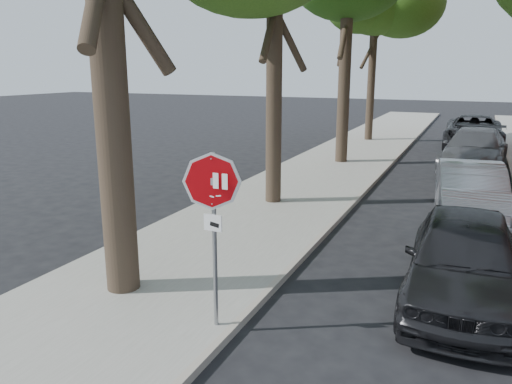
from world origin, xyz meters
TOP-DOWN VIEW (x-y plane):
  - ground at (0.00, 0.00)m, footprint 120.00×120.00m
  - sidewalk_left at (-2.50, 12.00)m, footprint 4.00×55.00m
  - curb_left at (-0.45, 12.00)m, footprint 0.12×55.00m
  - stop_sign at (-0.70, -0.03)m, footprint 0.76×0.34m
  - tree_far at (-2.72, 21.11)m, footprint 5.29×4.91m
  - car_a at (2.60, 2.55)m, footprint 1.89×4.52m
  - car_b at (2.60, 7.61)m, footprint 2.04×4.62m
  - car_c at (2.60, 14.91)m, footprint 2.65×5.59m
  - car_d at (2.48, 20.80)m, footprint 2.76×5.82m

SIDE VIEW (x-z plane):
  - ground at x=0.00m, z-range 0.00..0.00m
  - sidewalk_left at x=-2.50m, z-range 0.00..0.12m
  - curb_left at x=-0.45m, z-range 0.00..0.13m
  - car_b at x=2.60m, z-range 0.00..1.48m
  - car_a at x=2.60m, z-range 0.00..1.53m
  - car_c at x=2.60m, z-range 0.00..1.57m
  - car_d at x=2.48m, z-range 0.00..1.60m
  - stop_sign at x=-0.70m, z-range 0.64..3.25m
  - tree_far at x=-2.72m, z-range 2.55..11.88m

